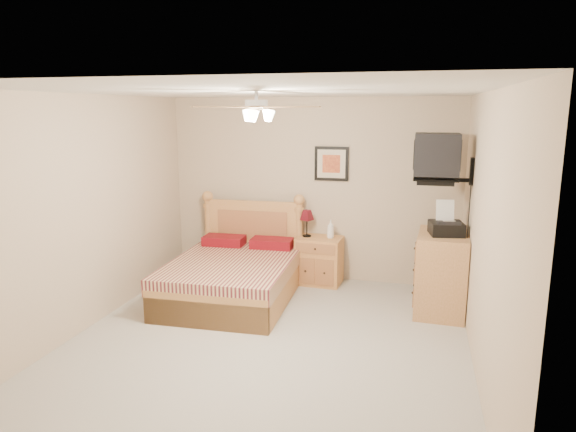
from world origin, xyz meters
name	(u,v)px	position (x,y,z in m)	size (l,w,h in m)	color
floor	(265,345)	(0.00, 0.00, 0.00)	(4.50, 4.50, 0.00)	#A19B91
ceiling	(263,91)	(0.00, 0.00, 2.50)	(4.00, 4.50, 0.04)	white
wall_back	(312,190)	(0.00, 2.25, 1.25)	(4.00, 0.04, 2.50)	#BFA98D
wall_front	(144,312)	(0.00, -2.25, 1.25)	(4.00, 0.04, 2.50)	#BFA98D
wall_left	(83,214)	(-2.00, 0.00, 1.25)	(0.04, 4.50, 2.50)	#BFA98D
wall_right	(485,237)	(2.00, 0.00, 1.25)	(0.04, 4.50, 2.50)	#BFA98D
bed	(231,253)	(-0.77, 1.12, 0.61)	(1.43, 1.87, 1.21)	#C2873E
nightstand	(319,260)	(0.16, 2.00, 0.32)	(0.59, 0.44, 0.64)	#BC7141
table_lamp	(307,223)	(-0.02, 2.03, 0.82)	(0.20, 0.20, 0.37)	#530B15
lotion_bottle	(330,229)	(0.31, 2.02, 0.76)	(0.09, 0.09, 0.24)	white
framed_picture	(332,164)	(0.27, 2.23, 1.62)	(0.46, 0.04, 0.46)	black
dresser	(441,273)	(1.73, 1.36, 0.47)	(0.56, 0.80, 0.95)	#9D6F3A
fax_machine	(447,218)	(1.75, 1.31, 1.14)	(0.36, 0.38, 0.38)	black
magazine_lower	(442,226)	(1.72, 1.68, 0.96)	(0.22, 0.29, 0.03)	#C0B49D
magazine_upper	(442,224)	(1.72, 1.70, 0.98)	(0.19, 0.25, 0.02)	gray
wall_tv	(451,158)	(1.75, 1.34, 1.81)	(0.56, 0.46, 0.58)	black
ceiling_fan	(256,107)	(0.00, -0.20, 2.36)	(1.14, 1.14, 0.28)	silver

